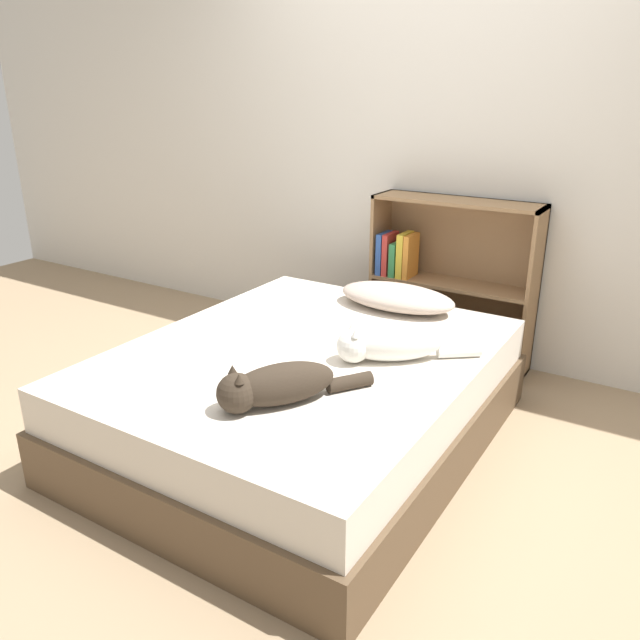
# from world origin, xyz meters

# --- Properties ---
(ground_plane) EXTENTS (8.00, 8.00, 0.00)m
(ground_plane) POSITION_xyz_m (0.00, 0.00, 0.00)
(ground_plane) COLOR #997F60
(wall_back) EXTENTS (8.00, 0.06, 2.50)m
(wall_back) POSITION_xyz_m (0.00, 1.36, 1.25)
(wall_back) COLOR silver
(wall_back) RESTS_ON ground_plane
(bed) EXTENTS (1.52, 1.87, 0.45)m
(bed) POSITION_xyz_m (0.00, 0.00, 0.22)
(bed) COLOR brown
(bed) RESTS_ON ground_plane
(pillow) EXTENTS (0.64, 0.34, 0.12)m
(pillow) POSITION_xyz_m (0.11, 0.74, 0.51)
(pillow) COLOR #B29E8E
(pillow) RESTS_ON bed
(cat_light) EXTENTS (0.53, 0.45, 0.17)m
(cat_light) POSITION_xyz_m (0.37, 0.10, 0.52)
(cat_light) COLOR white
(cat_light) RESTS_ON bed
(cat_dark) EXTENTS (0.41, 0.54, 0.17)m
(cat_dark) POSITION_xyz_m (0.19, -0.47, 0.52)
(cat_dark) COLOR #33281E
(cat_dark) RESTS_ON bed
(bookshelf) EXTENTS (0.94, 0.26, 0.97)m
(bookshelf) POSITION_xyz_m (0.19, 1.23, 0.50)
(bookshelf) COLOR #8E6B47
(bookshelf) RESTS_ON ground_plane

